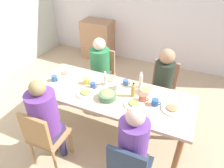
{
  "coord_description": "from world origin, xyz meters",
  "views": [
    {
      "loc": [
        0.87,
        -1.97,
        2.42
      ],
      "look_at": [
        0.0,
        0.0,
        0.91
      ],
      "focal_mm": 33.36,
      "sensor_mm": 36.0,
      "label": 1
    }
  ],
  "objects": [
    {
      "name": "dining_table",
      "position": [
        0.0,
        0.0,
        0.67
      ],
      "size": [
        2.12,
        0.81,
        0.76
      ],
      "color": "#C7AF8A",
      "rests_on": "ground_plane"
    },
    {
      "name": "person_3",
      "position": [
        -0.53,
        -0.7,
        0.75
      ],
      "size": [
        0.33,
        0.33,
        1.25
      ],
      "color": "#25344C",
      "rests_on": "ground_plane"
    },
    {
      "name": "plate_4",
      "position": [
        0.34,
        -0.1,
        0.77
      ],
      "size": [
        0.25,
        0.25,
        0.04
      ],
      "color": "white",
      "rests_on": "dining_table"
    },
    {
      "name": "cup_0",
      "position": [
        0.41,
        0.01,
        0.81
      ],
      "size": [
        0.13,
        0.09,
        0.1
      ],
      "color": "#C75542",
      "rests_on": "dining_table"
    },
    {
      "name": "plate_3",
      "position": [
        -0.31,
        -0.14,
        0.77
      ],
      "size": [
        0.25,
        0.25,
        0.04
      ],
      "color": "silver",
      "rests_on": "dining_table"
    },
    {
      "name": "person_0",
      "position": [
        0.53,
        0.69,
        0.71
      ],
      "size": [
        0.3,
        0.3,
        1.18
      ],
      "color": "#373F48",
      "rests_on": "ground_plane"
    },
    {
      "name": "bowl_0",
      "position": [
        0.4,
        0.2,
        0.8
      ],
      "size": [
        0.17,
        0.17,
        0.08
      ],
      "color": "beige",
      "rests_on": "dining_table"
    },
    {
      "name": "bottle_0",
      "position": [
        0.29,
        0.28,
        0.87
      ],
      "size": [
        0.05,
        0.05,
        0.24
      ],
      "color": "silver",
      "rests_on": "dining_table"
    },
    {
      "name": "cup_4",
      "position": [
        -0.28,
        0.01,
        0.8
      ],
      "size": [
        0.11,
        0.07,
        0.08
      ],
      "color": "#38579A",
      "rests_on": "dining_table"
    },
    {
      "name": "bottle_2",
      "position": [
        0.27,
        0.06,
        0.85
      ],
      "size": [
        0.06,
        0.06,
        0.2
      ],
      "color": "tan",
      "rests_on": "dining_table"
    },
    {
      "name": "cup_7",
      "position": [
        0.02,
        0.13,
        0.79
      ],
      "size": [
        0.13,
        0.09,
        0.07
      ],
      "color": "white",
      "rests_on": "dining_table"
    },
    {
      "name": "cup_6",
      "position": [
        0.43,
        -0.34,
        0.8
      ],
      "size": [
        0.12,
        0.08,
        0.08
      ],
      "color": "#DFCC47",
      "rests_on": "dining_table"
    },
    {
      "name": "plate_2",
      "position": [
        -0.14,
        0.26,
        0.77
      ],
      "size": [
        0.25,
        0.25,
        0.04
      ],
      "color": "white",
      "rests_on": "dining_table"
    },
    {
      "name": "ground_plane",
      "position": [
        0.0,
        0.0,
        0.0
      ],
      "size": [
        6.42,
        6.42,
        0.0
      ],
      "primitive_type": "plane",
      "color": "tan"
    },
    {
      "name": "wall_back",
      "position": [
        0.0,
        2.45,
        1.3
      ],
      "size": [
        5.59,
        0.12,
        2.6
      ],
      "primitive_type": "cube",
      "color": "silver",
      "rests_on": "ground_plane"
    },
    {
      "name": "chair_0",
      "position": [
        0.53,
        0.78,
        0.51
      ],
      "size": [
        0.4,
        0.4,
        0.9
      ],
      "color": "#B3784D",
      "rests_on": "ground_plane"
    },
    {
      "name": "cup_3",
      "position": [
        0.09,
        0.26,
        0.79
      ],
      "size": [
        0.11,
        0.07,
        0.07
      ],
      "color": "#3C5EA3",
      "rests_on": "dining_table"
    },
    {
      "name": "plate_0",
      "position": [
        -0.83,
        0.14,
        0.77
      ],
      "size": [
        0.2,
        0.2,
        0.04
      ],
      "color": "silver",
      "rests_on": "dining_table"
    },
    {
      "name": "person_2",
      "position": [
        -0.53,
        0.69,
        0.71
      ],
      "size": [
        0.32,
        0.32,
        1.17
      ],
      "color": "brown",
      "rests_on": "ground_plane"
    },
    {
      "name": "chair_2",
      "position": [
        -0.53,
        0.78,
        0.51
      ],
      "size": [
        0.4,
        0.4,
        0.9
      ],
      "color": "#A37A49",
      "rests_on": "ground_plane"
    },
    {
      "name": "cup_5",
      "position": [
        -0.42,
        0.07,
        0.8
      ],
      "size": [
        0.12,
        0.08,
        0.08
      ],
      "color": "#ECC649",
      "rests_on": "dining_table"
    },
    {
      "name": "bowl_1",
      "position": [
        -0.01,
        -0.12,
        0.81
      ],
      "size": [
        0.22,
        0.22,
        0.1
      ],
      "color": "#4F7956",
      "rests_on": "dining_table"
    },
    {
      "name": "side_cabinet",
      "position": [
        -1.32,
        2.15,
        0.45
      ],
      "size": [
        0.7,
        0.44,
        0.9
      ],
      "primitive_type": "cube",
      "color": "#A77754",
      "rests_on": "ground_plane"
    },
    {
      "name": "chair_3",
      "position": [
        -0.53,
        -0.78,
        0.51
      ],
      "size": [
        0.4,
        0.4,
        0.9
      ],
      "color": "#B38052",
      "rests_on": "ground_plane"
    },
    {
      "name": "cup_2",
      "position": [
        0.57,
        0.0,
        0.8
      ],
      "size": [
        0.12,
        0.08,
        0.08
      ],
      "color": "#2853A6",
      "rests_on": "dining_table"
    },
    {
      "name": "cup_1",
      "position": [
        -0.87,
        -0.06,
        0.8
      ],
      "size": [
        0.11,
        0.08,
        0.08
      ],
      "color": "#3762A0",
      "rests_on": "dining_table"
    },
    {
      "name": "plate_1",
      "position": [
        0.78,
        -0.0,
        0.77
      ],
      "size": [
        0.25,
        0.25,
        0.04
      ],
      "color": "white",
      "rests_on": "dining_table"
    },
    {
      "name": "person_1",
      "position": [
        0.53,
        -0.69,
        0.74
      ],
      "size": [
        0.3,
        0.3,
        1.26
      ],
      "color": "#3A413E",
      "rests_on": "ground_plane"
    },
    {
      "name": "bottle_1",
      "position": [
        -0.16,
        0.15,
        0.86
      ],
      "size": [
        0.05,
        0.05,
        0.21
      ],
      "color": "silver",
      "rests_on": "dining_table"
    }
  ]
}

